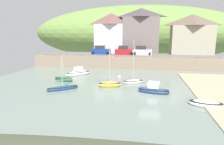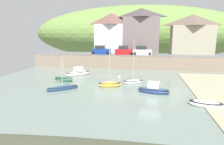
{
  "view_description": "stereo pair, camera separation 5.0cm",
  "coord_description": "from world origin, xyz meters",
  "px_view_note": "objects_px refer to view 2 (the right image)",
  "views": [
    {
      "loc": [
        -0.61,
        -22.21,
        6.88
      ],
      "look_at": [
        -5.29,
        4.66,
        1.48
      ],
      "focal_mm": 31.44,
      "sensor_mm": 36.0,
      "label": 1
    },
    {
      "loc": [
        -0.56,
        -22.2,
        6.88
      ],
      "look_at": [
        -5.29,
        4.66,
        1.48
      ],
      "focal_mm": 31.44,
      "sensor_mm": 36.0,
      "label": 2
    }
  ],
  "objects_px": {
    "sailboat_tall_mast": "(110,84)",
    "parked_car_near_slipway": "(101,51)",
    "waterfront_building_centre": "(141,31)",
    "sailboat_nearest_shore": "(154,90)",
    "motorboat_with_cabin": "(206,104)",
    "sailboat_far_left": "(63,88)",
    "parked_car_end_of_row": "(142,51)",
    "mooring_buoy": "(119,77)",
    "sailboat_blue_trim": "(133,81)",
    "rowboat_small_beached": "(78,73)",
    "dinghy_open_wooden": "(64,79)",
    "parked_car_by_wall": "(124,51)",
    "waterfront_building_left": "(112,33)",
    "waterfront_building_right": "(192,34)"
  },
  "relations": [
    {
      "from": "sailboat_tall_mast",
      "to": "mooring_buoy",
      "type": "distance_m",
      "value": 5.26
    },
    {
      "from": "waterfront_building_centre",
      "to": "sailboat_nearest_shore",
      "type": "bearing_deg",
      "value": -84.4
    },
    {
      "from": "waterfront_building_left",
      "to": "sailboat_far_left",
      "type": "height_order",
      "value": "waterfront_building_left"
    },
    {
      "from": "waterfront_building_centre",
      "to": "parked_car_end_of_row",
      "type": "distance_m",
      "value": 6.33
    },
    {
      "from": "waterfront_building_right",
      "to": "sailboat_far_left",
      "type": "relative_size",
      "value": 2.13
    },
    {
      "from": "waterfront_building_right",
      "to": "parked_car_by_wall",
      "type": "distance_m",
      "value": 15.84
    },
    {
      "from": "sailboat_nearest_shore",
      "to": "parked_car_end_of_row",
      "type": "height_order",
      "value": "parked_car_end_of_row"
    },
    {
      "from": "sailboat_tall_mast",
      "to": "dinghy_open_wooden",
      "type": "distance_m",
      "value": 7.62
    },
    {
      "from": "waterfront_building_left",
      "to": "sailboat_blue_trim",
      "type": "height_order",
      "value": "waterfront_building_left"
    },
    {
      "from": "sailboat_far_left",
      "to": "rowboat_small_beached",
      "type": "bearing_deg",
      "value": 58.23
    },
    {
      "from": "waterfront_building_centre",
      "to": "mooring_buoy",
      "type": "height_order",
      "value": "waterfront_building_centre"
    },
    {
      "from": "motorboat_with_cabin",
      "to": "parked_car_end_of_row",
      "type": "bearing_deg",
      "value": 119.25
    },
    {
      "from": "sailboat_nearest_shore",
      "to": "sailboat_blue_trim",
      "type": "bearing_deg",
      "value": 133.84
    },
    {
      "from": "rowboat_small_beached",
      "to": "dinghy_open_wooden",
      "type": "relative_size",
      "value": 0.97
    },
    {
      "from": "motorboat_with_cabin",
      "to": "sailboat_far_left",
      "type": "bearing_deg",
      "value": -177.34
    },
    {
      "from": "motorboat_with_cabin",
      "to": "mooring_buoy",
      "type": "relative_size",
      "value": 6.5
    },
    {
      "from": "motorboat_with_cabin",
      "to": "sailboat_nearest_shore",
      "type": "relative_size",
      "value": 0.86
    },
    {
      "from": "sailboat_tall_mast",
      "to": "parked_car_near_slipway",
      "type": "xyz_separation_m",
      "value": [
        -5.37,
        18.19,
        2.89
      ]
    },
    {
      "from": "waterfront_building_left",
      "to": "waterfront_building_right",
      "type": "distance_m",
      "value": 18.31
    },
    {
      "from": "parked_car_near_slipway",
      "to": "parked_car_end_of_row",
      "type": "relative_size",
      "value": 0.99
    },
    {
      "from": "waterfront_building_right",
      "to": "sailboat_blue_trim",
      "type": "distance_m",
      "value": 24.28
    },
    {
      "from": "rowboat_small_beached",
      "to": "parked_car_near_slipway",
      "type": "relative_size",
      "value": 0.94
    },
    {
      "from": "motorboat_with_cabin",
      "to": "parked_car_by_wall",
      "type": "distance_m",
      "value": 26.09
    },
    {
      "from": "parked_car_by_wall",
      "to": "mooring_buoy",
      "type": "xyz_separation_m",
      "value": [
        0.72,
        -12.96,
        -3.05
      ]
    },
    {
      "from": "rowboat_small_beached",
      "to": "parked_car_near_slipway",
      "type": "xyz_separation_m",
      "value": [
        1.17,
        11.94,
        2.8
      ]
    },
    {
      "from": "motorboat_with_cabin",
      "to": "sailboat_nearest_shore",
      "type": "distance_m",
      "value": 6.06
    },
    {
      "from": "waterfront_building_right",
      "to": "waterfront_building_centre",
      "type": "bearing_deg",
      "value": 180.0
    },
    {
      "from": "waterfront_building_left",
      "to": "sailboat_blue_trim",
      "type": "xyz_separation_m",
      "value": [
        6.69,
        -20.27,
        -6.89
      ]
    },
    {
      "from": "waterfront_building_left",
      "to": "parked_car_near_slipway",
      "type": "relative_size",
      "value": 2.26
    },
    {
      "from": "waterfront_building_right",
      "to": "sailboat_blue_trim",
      "type": "xyz_separation_m",
      "value": [
        -11.63,
        -20.27,
        -6.6
      ]
    },
    {
      "from": "waterfront_building_right",
      "to": "sailboat_blue_trim",
      "type": "relative_size",
      "value": 1.46
    },
    {
      "from": "sailboat_far_left",
      "to": "mooring_buoy",
      "type": "height_order",
      "value": "sailboat_far_left"
    },
    {
      "from": "sailboat_blue_trim",
      "to": "mooring_buoy",
      "type": "bearing_deg",
      "value": 104.61
    },
    {
      "from": "dinghy_open_wooden",
      "to": "sailboat_blue_trim",
      "type": "bearing_deg",
      "value": 14.41
    },
    {
      "from": "waterfront_building_centre",
      "to": "sailboat_nearest_shore",
      "type": "height_order",
      "value": "waterfront_building_centre"
    },
    {
      "from": "sailboat_tall_mast",
      "to": "sailboat_nearest_shore",
      "type": "bearing_deg",
      "value": -32.05
    },
    {
      "from": "sailboat_tall_mast",
      "to": "sailboat_nearest_shore",
      "type": "relative_size",
      "value": 1.62
    },
    {
      "from": "waterfront_building_centre",
      "to": "mooring_buoy",
      "type": "xyz_separation_m",
      "value": [
        -2.69,
        -17.46,
        -7.47
      ]
    },
    {
      "from": "sailboat_blue_trim",
      "to": "sailboat_tall_mast",
      "type": "xyz_separation_m",
      "value": [
        -2.96,
        -2.42,
        0.05
      ]
    },
    {
      "from": "waterfront_building_centre",
      "to": "waterfront_building_right",
      "type": "bearing_deg",
      "value": 0.0
    },
    {
      "from": "dinghy_open_wooden",
      "to": "parked_car_near_slipway",
      "type": "relative_size",
      "value": 0.97
    },
    {
      "from": "sailboat_nearest_shore",
      "to": "parked_car_by_wall",
      "type": "bearing_deg",
      "value": 117.42
    },
    {
      "from": "sailboat_blue_trim",
      "to": "rowboat_small_beached",
      "type": "xyz_separation_m",
      "value": [
        -9.5,
        3.82,
        0.14
      ]
    },
    {
      "from": "sailboat_blue_trim",
      "to": "dinghy_open_wooden",
      "type": "distance_m",
      "value": 10.31
    },
    {
      "from": "sailboat_blue_trim",
      "to": "sailboat_nearest_shore",
      "type": "distance_m",
      "value": 5.01
    },
    {
      "from": "mooring_buoy",
      "to": "parked_car_by_wall",
      "type": "bearing_deg",
      "value": 93.19
    },
    {
      "from": "sailboat_far_left",
      "to": "parked_car_by_wall",
      "type": "relative_size",
      "value": 1.02
    },
    {
      "from": "sailboat_far_left",
      "to": "dinghy_open_wooden",
      "type": "height_order",
      "value": "sailboat_far_left"
    },
    {
      "from": "parked_car_by_wall",
      "to": "sailboat_far_left",
      "type": "bearing_deg",
      "value": -109.43
    },
    {
      "from": "sailboat_nearest_shore",
      "to": "dinghy_open_wooden",
      "type": "xyz_separation_m",
      "value": [
        -13.01,
        3.82,
        -0.09
      ]
    }
  ]
}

